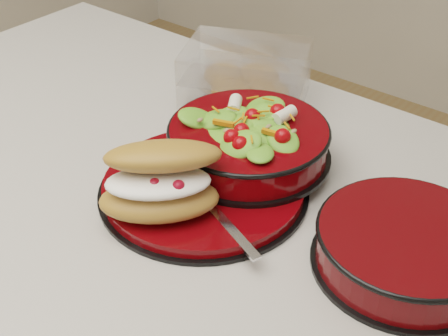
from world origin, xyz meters
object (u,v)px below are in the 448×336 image
Objects in this scene: dinner_plate at (204,187)px; fork at (218,214)px; salad_bowl at (249,136)px; extra_bowl at (406,247)px; pastry_box at (246,76)px; croissant at (162,182)px.

fork reaches higher than dinner_plate.
salad_bowl is 1.07× the size of extra_bowl.
salad_bowl is 0.14m from fork.
pastry_box reaches higher than dinner_plate.
pastry_box is (-0.12, 0.25, 0.03)m from dinner_plate.
salad_bowl reaches higher than fork.
pastry_box is 0.44m from extra_bowl.
croissant is at bearing -90.76° from dinner_plate.
fork is 0.34m from pastry_box.
pastry_box is (-0.11, 0.33, -0.02)m from croissant.
salad_bowl is 0.21m from pastry_box.
pastry_box is at bearing 52.59° from fork.
salad_bowl is at bearing -76.37° from pastry_box.
pastry_box is at bearing 152.15° from extra_bowl.
fork is at bearing -158.36° from extra_bowl.
dinner_plate is 1.63× the size of croissant.
extra_bowl is (0.26, -0.04, -0.03)m from salad_bowl.
pastry_box reaches higher than extra_bowl.
croissant reaches higher than extra_bowl.
dinner_plate is 0.10m from croissant.
fork is 0.76× the size of extra_bowl.
fork is (0.06, -0.04, 0.01)m from dinner_plate.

